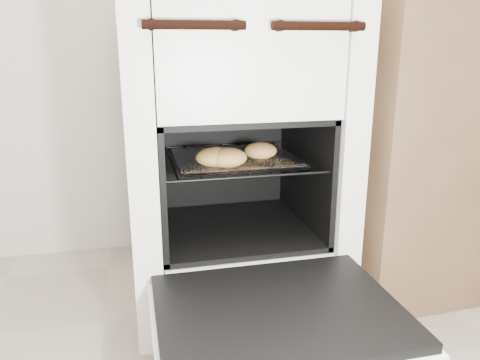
% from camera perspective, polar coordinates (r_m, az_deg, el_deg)
% --- Properties ---
extents(stove, '(0.60, 0.67, 0.92)m').
position_cam_1_polar(stove, '(1.41, -1.36, 3.54)').
color(stove, white).
rests_on(stove, ground).
extents(oven_door, '(0.54, 0.42, 0.04)m').
position_cam_1_polar(oven_door, '(1.05, 4.67, -15.91)').
color(oven_door, black).
rests_on(oven_door, stove).
extents(oven_rack, '(0.44, 0.42, 0.01)m').
position_cam_1_polar(oven_rack, '(1.35, -0.78, 2.62)').
color(oven_rack, black).
rests_on(oven_rack, stove).
extents(foil_sheet, '(0.34, 0.30, 0.01)m').
position_cam_1_polar(foil_sheet, '(1.33, -0.59, 2.67)').
color(foil_sheet, white).
rests_on(foil_sheet, oven_rack).
extents(baked_rolls, '(0.27, 0.19, 0.05)m').
position_cam_1_polar(baked_rolls, '(1.24, -0.98, 3.04)').
color(baked_rolls, '#DFA159').
rests_on(baked_rolls, foil_sheet).
extents(counter, '(1.04, 0.72, 1.01)m').
position_cam_1_polar(counter, '(1.80, 25.48, 6.50)').
color(counter, brown).
rests_on(counter, ground).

